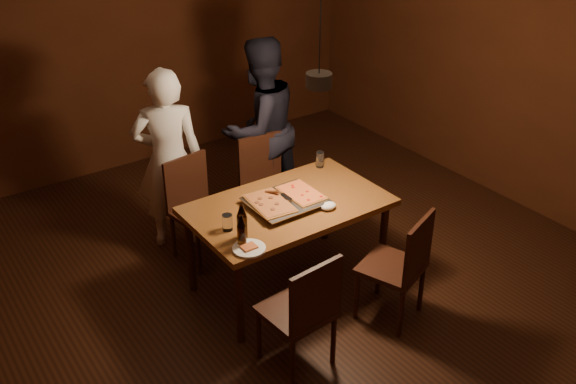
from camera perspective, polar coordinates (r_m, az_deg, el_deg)
room_shell at (r=4.52m, az=2.66°, el=5.70°), size 6.00×6.00×6.00m
dining_table at (r=4.91m, az=0.00°, el=-1.78°), size 1.50×0.90×0.75m
chair_far_left at (r=5.42m, az=-8.30°, el=-0.64°), size 0.48×0.48×0.49m
chair_far_right at (r=5.74m, az=-1.99°, el=1.45°), size 0.46×0.46×0.49m
chair_near_left at (r=4.21m, az=1.49°, el=-10.01°), size 0.45×0.45×0.49m
chair_near_right at (r=4.70m, az=10.21°, el=-5.88°), size 0.54×0.54×0.49m
pizza_tray at (r=4.84m, az=-0.20°, el=-0.93°), size 0.58×0.49×0.05m
pizza_meat at (r=4.76m, az=-1.62°, el=-1.00°), size 0.30×0.44×0.02m
pizza_cheese at (r=4.90m, az=1.16°, el=-0.07°), size 0.24×0.38×0.02m
spatula at (r=4.83m, az=-0.12°, el=-0.44°), size 0.20×0.25×0.04m
beer_bottle_a at (r=4.33m, az=-4.15°, el=-3.42°), size 0.06×0.06×0.24m
beer_bottle_b at (r=4.40m, az=-4.11°, el=-2.58°), size 0.07×0.07×0.27m
water_glass_left at (r=4.54m, az=-5.41°, el=-2.70°), size 0.08×0.08×0.12m
water_glass_right at (r=5.39m, az=2.86°, el=2.89°), size 0.07×0.07×0.14m
plate_slice at (r=4.34m, az=-3.48°, el=-5.02°), size 0.23×0.23×0.03m
napkin at (r=4.80m, az=3.61°, el=-1.24°), size 0.13×0.10×0.05m
diner_white at (r=5.51m, az=-10.57°, el=2.85°), size 0.69×0.58×1.61m
diner_dark at (r=5.93m, az=-2.48°, el=5.68°), size 0.90×0.75×1.69m
pendant_lamp at (r=4.39m, az=2.77°, el=10.02°), size 0.18×0.18×1.10m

